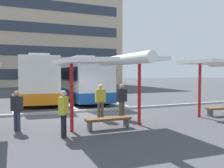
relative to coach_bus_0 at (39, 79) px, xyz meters
The scene contains 15 objects.
ground_plane 8.99m from the coach_bus_0, 79.67° to the right, with size 160.00×160.00×0.00m, color #47474C.
terminal_building 26.21m from the coach_bus_0, 86.31° to the left, with size 30.56×11.04×21.49m.
coach_bus_0 is the anchor object (origin of this frame).
coach_bus_1 3.30m from the coach_bus_0, 10.73° to the right, with size 2.98×11.67×3.64m.
lane_stripe_0 2.80m from the coach_bus_0, 161.67° to the left, with size 0.16×14.00×0.01m, color white.
lane_stripe_1 2.46m from the coach_bus_0, 23.49° to the left, with size 0.16×14.00×0.01m, color white.
lane_stripe_2 5.56m from the coach_bus_0, ahead, with size 0.16×14.00×0.01m, color white.
waiting_shelter_1 12.28m from the coach_bus_0, 83.00° to the right, with size 4.01×5.03×2.95m.
bench_2 12.16m from the coach_bus_0, 82.91° to the right, with size 1.92×0.42×0.45m.
bench_3 14.28m from the coach_bus_0, 54.27° to the right, with size 1.94×0.65×0.45m.
platform_kerb 7.80m from the coach_bus_0, 78.02° to the right, with size 44.00×0.24×0.12m, color #ADADA8.
waiting_passenger_0 10.15m from the coach_bus_0, 79.29° to the right, with size 0.51×0.24×1.73m.
waiting_passenger_1 10.66m from the coach_bus_0, 74.09° to the right, with size 0.53×0.30×1.74m.
waiting_passenger_2 11.14m from the coach_bus_0, 100.33° to the right, with size 0.47×0.49×1.60m.
waiting_passenger_3 12.63m from the coach_bus_0, 92.16° to the right, with size 0.44×0.53×1.68m.
Camera 1 is at (-3.75, -12.49, 2.31)m, focal length 38.80 mm.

